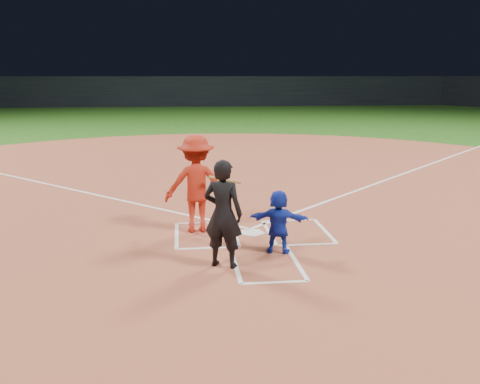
{
  "coord_description": "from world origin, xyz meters",
  "views": [
    {
      "loc": [
        -1.46,
        -10.81,
        3.29
      ],
      "look_at": [
        -0.3,
        -0.4,
        1.0
      ],
      "focal_mm": 40.0,
      "sensor_mm": 36.0,
      "label": 1
    }
  ],
  "objects": [
    {
      "name": "ground",
      "position": [
        0.0,
        0.0,
        0.0
      ],
      "size": [
        120.0,
        120.0,
        0.0
      ],
      "primitive_type": "plane",
      "color": "#1E4C13",
      "rests_on": "ground"
    },
    {
      "name": "home_plate_dirt",
      "position": [
        0.0,
        6.0,
        0.01
      ],
      "size": [
        28.0,
        28.0,
        0.01
      ],
      "primitive_type": "cylinder",
      "color": "brown",
      "rests_on": "ground"
    },
    {
      "name": "stadium_wall_far",
      "position": [
        0.0,
        48.0,
        1.6
      ],
      "size": [
        80.0,
        1.2,
        3.2
      ],
      "primitive_type": "cube",
      "color": "black",
      "rests_on": "ground"
    },
    {
      "name": "home_plate",
      "position": [
        0.0,
        0.0,
        0.02
      ],
      "size": [
        0.6,
        0.6,
        0.02
      ],
      "primitive_type": "cylinder",
      "rotation": [
        0.0,
        0.0,
        3.14
      ],
      "color": "white",
      "rests_on": "home_plate_dirt"
    },
    {
      "name": "catcher",
      "position": [
        0.32,
        -1.31,
        0.62
      ],
      "size": [
        1.18,
        0.66,
        1.21
      ],
      "primitive_type": "imported",
      "rotation": [
        0.0,
        0.0,
        2.86
      ],
      "color": "#162DB8",
      "rests_on": "home_plate_dirt"
    },
    {
      "name": "umpire",
      "position": [
        -0.76,
        -1.93,
        0.96
      ],
      "size": [
        0.82,
        0.7,
        1.9
      ],
      "primitive_type": "imported",
      "rotation": [
        0.0,
        0.0,
        2.71
      ],
      "color": "black",
      "rests_on": "home_plate_dirt"
    },
    {
      "name": "chalk_markings",
      "position": [
        0.0,
        5.29,
        0.01
      ],
      "size": [
        28.35,
        17.32,
        0.01
      ],
      "color": "white",
      "rests_on": "home_plate_dirt"
    },
    {
      "name": "batter_at_plate",
      "position": [
        -1.15,
        0.29,
        1.04
      ],
      "size": [
        1.65,
        0.82,
        2.06
      ],
      "color": "#AC2213",
      "rests_on": "home_plate_dirt"
    }
  ]
}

